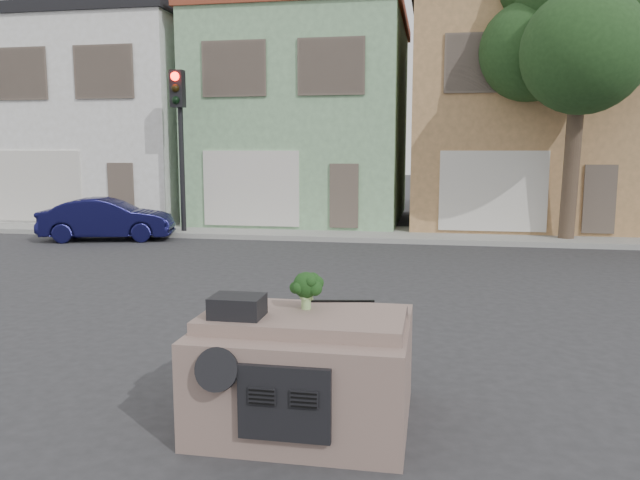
# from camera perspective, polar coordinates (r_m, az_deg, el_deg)

# --- Properties ---
(ground_plane) EXTENTS (120.00, 120.00, 0.00)m
(ground_plane) POSITION_cam_1_polar(r_m,az_deg,el_deg) (9.24, 2.50, -8.52)
(ground_plane) COLOR #303033
(ground_plane) RESTS_ON ground
(sidewalk) EXTENTS (40.00, 3.00, 0.15)m
(sidewalk) POSITION_cam_1_polar(r_m,az_deg,el_deg) (19.48, 6.69, 0.53)
(sidewalk) COLOR gray
(sidewalk) RESTS_ON ground
(townhouse_white) EXTENTS (7.20, 8.20, 7.55)m
(townhouse_white) POSITION_cam_1_polar(r_m,az_deg,el_deg) (26.29, -17.64, 10.26)
(townhouse_white) COLOR white
(townhouse_white) RESTS_ON ground
(townhouse_mint) EXTENTS (7.20, 8.20, 7.55)m
(townhouse_mint) POSITION_cam_1_polar(r_m,az_deg,el_deg) (23.77, -1.13, 10.89)
(townhouse_mint) COLOR #82B081
(townhouse_mint) RESTS_ON ground
(townhouse_tan) EXTENTS (7.20, 8.20, 7.55)m
(townhouse_tan) POSITION_cam_1_polar(r_m,az_deg,el_deg) (23.47, 17.45, 10.56)
(townhouse_tan) COLOR tan
(townhouse_tan) RESTS_ON ground
(navy_sedan) EXTENTS (4.02, 2.27, 1.25)m
(navy_sedan) POSITION_cam_1_polar(r_m,az_deg,el_deg) (19.67, -18.77, -0.00)
(navy_sedan) COLOR #0E0E38
(navy_sedan) RESTS_ON ground
(traffic_signal) EXTENTS (0.40, 0.40, 5.10)m
(traffic_signal) POSITION_cam_1_polar(r_m,az_deg,el_deg) (19.82, -12.65, 7.69)
(traffic_signal) COLOR black
(traffic_signal) RESTS_ON ground
(tree_near) EXTENTS (4.40, 4.00, 8.50)m
(tree_near) POSITION_cam_1_polar(r_m,az_deg,el_deg) (19.03, 22.35, 12.40)
(tree_near) COLOR #1F3D1A
(tree_near) RESTS_ON ground
(car_dashboard) EXTENTS (2.00, 1.80, 1.12)m
(car_dashboard) POSITION_cam_1_polar(r_m,az_deg,el_deg) (6.26, -1.27, -11.40)
(car_dashboard) COLOR #7C645A
(car_dashboard) RESTS_ON ground
(instrument_hump) EXTENTS (0.48, 0.38, 0.20)m
(instrument_hump) POSITION_cam_1_polar(r_m,az_deg,el_deg) (5.88, -7.56, -6.03)
(instrument_hump) COLOR black
(instrument_hump) RESTS_ON car_dashboard
(wiper_arm) EXTENTS (0.69, 0.15, 0.02)m
(wiper_arm) POSITION_cam_1_polar(r_m,az_deg,el_deg) (6.40, 1.86, -5.60)
(wiper_arm) COLOR black
(wiper_arm) RESTS_ON car_dashboard
(broccoli) EXTENTS (0.43, 0.43, 0.38)m
(broccoli) POSITION_cam_1_polar(r_m,az_deg,el_deg) (6.09, -1.29, -4.61)
(broccoli) COLOR black
(broccoli) RESTS_ON car_dashboard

